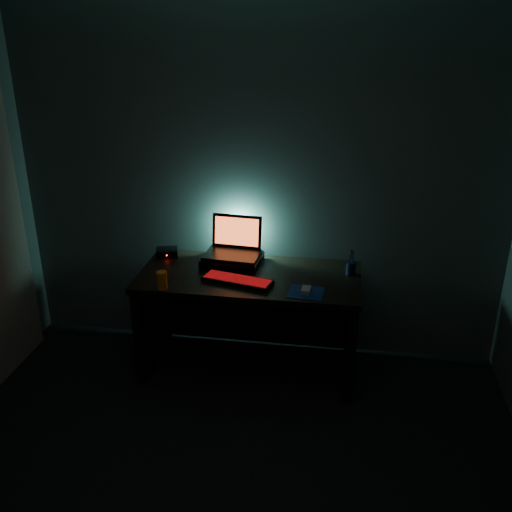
{
  "coord_description": "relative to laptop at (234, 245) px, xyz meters",
  "views": [
    {
      "loc": [
        0.59,
        -1.84,
        2.37
      ],
      "look_at": [
        0.05,
        1.57,
        0.91
      ],
      "focal_mm": 40.0,
      "sensor_mm": 36.0,
      "label": 1
    }
  ],
  "objects": [
    {
      "name": "riser",
      "position": [
        -0.0,
        -0.05,
        -0.09
      ],
      "size": [
        0.42,
        0.33,
        0.06
      ],
      "primitive_type": "cube",
      "rotation": [
        0.0,
        0.0,
        -0.08
      ],
      "color": "black",
      "rests_on": "desk"
    },
    {
      "name": "pen_cup",
      "position": [
        0.82,
        -0.11,
        -0.07
      ],
      "size": [
        0.08,
        0.08,
        0.09
      ],
      "primitive_type": "cylinder",
      "rotation": [
        0.0,
        0.0,
        -0.34
      ],
      "color": "black",
      "rests_on": "desk"
    },
    {
      "name": "room",
      "position": [
        0.14,
        -1.83,
        0.38
      ],
      "size": [
        3.5,
        4.0,
        2.5
      ],
      "color": "black",
      "rests_on": "ground"
    },
    {
      "name": "router",
      "position": [
        -0.51,
        0.02,
        -0.09
      ],
      "size": [
        0.18,
        0.16,
        0.05
      ],
      "rotation": [
        0.0,
        0.0,
        0.28
      ],
      "color": "black",
      "rests_on": "desk"
    },
    {
      "name": "mouse",
      "position": [
        0.55,
        -0.43,
        -0.1
      ],
      "size": [
        0.06,
        0.1,
        0.03
      ],
      "primitive_type": "cube",
      "rotation": [
        0.0,
        0.0,
        -0.07
      ],
      "color": "#A1A0A6",
      "rests_on": "mousepad"
    },
    {
      "name": "juice_glass",
      "position": [
        -0.37,
        -0.51,
        -0.06
      ],
      "size": [
        0.08,
        0.08,
        0.12
      ],
      "primitive_type": "cylinder",
      "rotation": [
        0.0,
        0.0,
        0.21
      ],
      "color": "orange",
      "rests_on": "desk"
    },
    {
      "name": "mousepad",
      "position": [
        0.55,
        -0.43,
        -0.12
      ],
      "size": [
        0.23,
        0.21,
        0.0
      ],
      "primitive_type": "cube",
      "rotation": [
        0.0,
        0.0,
        -0.07
      ],
      "color": "navy",
      "rests_on": "desk"
    },
    {
      "name": "desk",
      "position": [
        0.14,
        -0.16,
        -0.38
      ],
      "size": [
        1.5,
        0.7,
        0.75
      ],
      "color": "black",
      "rests_on": "ground"
    },
    {
      "name": "keyboard",
      "position": [
        0.09,
        -0.35,
        -0.11
      ],
      "size": [
        0.49,
        0.25,
        0.03
      ],
      "rotation": [
        0.0,
        0.0,
        -0.23
      ],
      "color": "black",
      "rests_on": "desk"
    },
    {
      "name": "laptop",
      "position": [
        0.0,
        0.0,
        0.0
      ],
      "size": [
        0.4,
        0.31,
        0.26
      ],
      "rotation": [
        0.0,
        0.0,
        -0.08
      ],
      "color": "black",
      "rests_on": "riser"
    }
  ]
}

